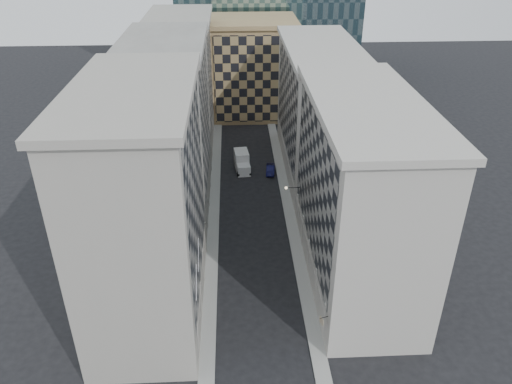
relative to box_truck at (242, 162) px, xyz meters
name	(u,v)px	position (x,y,z in m)	size (l,w,h in m)	color
ground	(265,378)	(0.99, -41.79, -1.26)	(260.00, 260.00, 0.00)	black
sidewalk_west	(214,207)	(-4.26, -11.79, -1.18)	(1.50, 100.00, 0.15)	gray
sidewalk_east	(288,205)	(6.24, -11.79, -1.18)	(1.50, 100.00, 0.15)	gray
bldg_left_a	(146,206)	(-9.89, -30.79, 10.57)	(10.80, 22.80, 23.70)	#A7A196
bldg_left_b	(170,125)	(-9.89, -8.79, 10.07)	(10.80, 22.80, 22.70)	gray
bldg_left_c	(183,81)	(-9.89, 13.21, 9.57)	(10.80, 22.80, 21.70)	#A7A196
bldg_right_a	(358,193)	(11.87, -26.79, 9.07)	(10.80, 26.80, 20.70)	#B9B4A9
bldg_right_b	(318,110)	(11.88, 0.21, 8.59)	(10.80, 28.80, 19.70)	#B9B4A9
tan_block	(253,67)	(2.99, 26.11, 8.18)	(16.80, 14.80, 18.80)	#A38056
flagpoles_left	(197,268)	(-4.91, -35.79, 6.74)	(0.10, 6.33, 2.33)	gray
bracket_lamp	(288,188)	(5.37, -17.79, 4.94)	(1.98, 0.36, 0.36)	black
box_truck	(242,162)	(0.00, 0.00, 0.00)	(2.69, 5.46, 2.89)	silver
dark_car	(270,170)	(4.49, -1.60, -0.63)	(1.32, 3.77, 1.24)	#10113D
shop_sign	(322,321)	(6.41, -38.79, 2.58)	(0.80, 0.70, 0.80)	black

